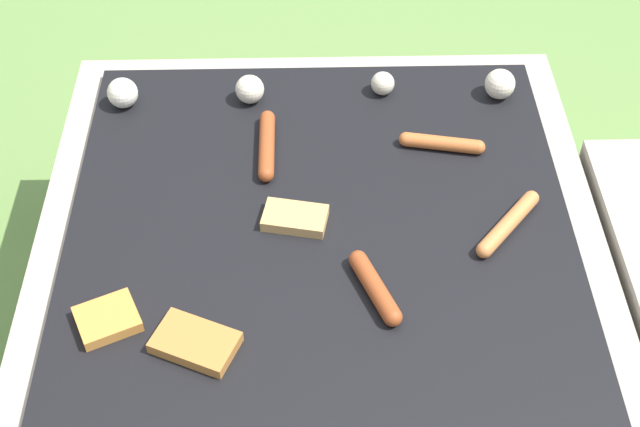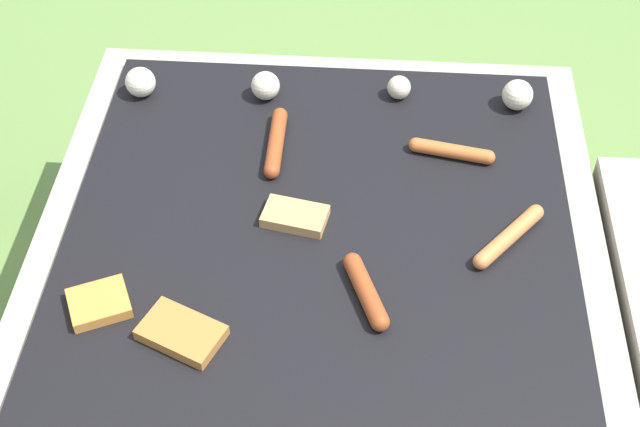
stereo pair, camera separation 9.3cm
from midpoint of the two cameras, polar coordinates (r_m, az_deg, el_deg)
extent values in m
plane|color=#608442|center=(1.82, 1.49, -9.12)|extent=(14.00, 14.00, 0.00)
cube|color=#A89E8C|center=(1.67, 1.61, -5.44)|extent=(0.97, 0.97, 0.38)
cube|color=black|center=(1.52, 1.76, -0.81)|extent=(0.85, 0.85, 0.02)
cylinder|color=#93421E|center=(1.40, 4.87, -5.04)|extent=(0.07, 0.13, 0.03)
sphere|color=#93421E|center=(1.36, 5.84, -6.99)|extent=(0.03, 0.03, 0.03)
sphere|color=#93421E|center=(1.43, 3.96, -3.18)|extent=(0.03, 0.03, 0.03)
cylinder|color=#93421E|center=(1.63, -1.20, 4.53)|extent=(0.03, 0.15, 0.03)
sphere|color=#93421E|center=(1.58, -1.42, 2.69)|extent=(0.03, 0.03, 0.03)
sphere|color=#93421E|center=(1.69, -0.99, 6.25)|extent=(0.03, 0.03, 0.03)
cylinder|color=#C6753D|center=(1.51, 13.75, -1.49)|extent=(0.12, 0.13, 0.03)
sphere|color=#C6753D|center=(1.47, 12.08, -3.08)|extent=(0.03, 0.03, 0.03)
sphere|color=#C6753D|center=(1.56, 15.32, 0.01)|extent=(0.03, 0.03, 0.03)
cylinder|color=#B7602D|center=(1.64, 10.05, 3.91)|extent=(0.13, 0.05, 0.03)
sphere|color=#B7602D|center=(1.64, 12.31, 3.48)|extent=(0.03, 0.03, 0.03)
sphere|color=#B7602D|center=(1.64, 7.78, 4.33)|extent=(0.03, 0.03, 0.03)
cube|color=#B27033|center=(1.36, -6.91, -7.65)|extent=(0.14, 0.12, 0.02)
cube|color=#D18438|center=(1.42, -12.13, -5.71)|extent=(0.11, 0.11, 0.02)
cube|color=tan|center=(1.51, 0.18, -0.17)|extent=(0.12, 0.08, 0.02)
sphere|color=silver|center=(1.77, -9.93, 8.24)|extent=(0.06, 0.06, 0.06)
sphere|color=beige|center=(1.74, -1.96, 8.14)|extent=(0.06, 0.06, 0.06)
sphere|color=beige|center=(1.75, 6.62, 7.98)|extent=(0.05, 0.05, 0.05)
sphere|color=beige|center=(1.76, 14.03, 7.34)|extent=(0.06, 0.06, 0.06)
camera|label=1|loc=(0.05, -88.21, 1.89)|focal=50.00mm
camera|label=2|loc=(0.05, 91.79, -1.89)|focal=50.00mm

